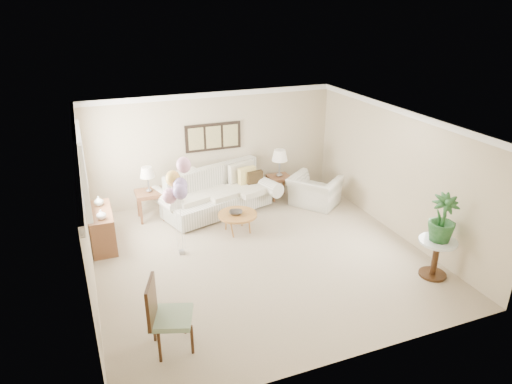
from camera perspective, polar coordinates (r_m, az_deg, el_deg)
ground_plane at (r=8.85m, az=0.46°, el=-7.84°), size 6.00×6.00×0.00m
room_shell at (r=8.18m, az=-0.46°, el=2.17°), size 6.04×6.04×2.60m
wall_art_triptych at (r=10.83m, az=-5.36°, el=6.87°), size 1.35×0.06×0.65m
sofa at (r=10.49m, az=-4.94°, el=-0.39°), size 2.97×1.69×0.99m
end_table_left at (r=10.29m, az=-13.17°, el=-0.49°), size 0.60×0.54×0.65m
end_table_right at (r=11.13m, az=2.92°, el=1.56°), size 0.52×0.47×0.57m
lamp_left at (r=10.09m, az=-13.44°, el=2.32°), size 0.32×0.32×0.57m
lamp_right at (r=10.93m, az=2.98°, el=4.50°), size 0.38×0.38×0.67m
coffee_table at (r=9.52m, az=-2.32°, el=-2.91°), size 0.82×0.82×0.41m
decor_bowl at (r=9.48m, az=-2.54°, el=-2.60°), size 0.35×0.35×0.07m
armchair at (r=10.86m, az=7.28°, el=0.11°), size 1.41×1.44×0.70m
side_table at (r=8.57m, az=21.66°, el=-6.65°), size 0.65×0.65×0.71m
potted_plant at (r=8.32m, az=22.31°, el=-3.06°), size 0.59×0.59×0.84m
accent_chair at (r=6.53m, az=-11.34°, el=-14.69°), size 0.70×0.70×1.14m
credenza at (r=9.52m, az=-18.72°, el=-4.29°), size 0.46×1.20×0.74m
vase_white at (r=8.98m, az=-18.80°, el=-2.66°), size 0.19×0.19×0.19m
vase_sage at (r=9.58m, az=-19.06°, el=-1.06°), size 0.23×0.23×0.19m
balloon_cluster at (r=8.36m, az=-9.80°, el=1.01°), size 0.58×0.51×1.93m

